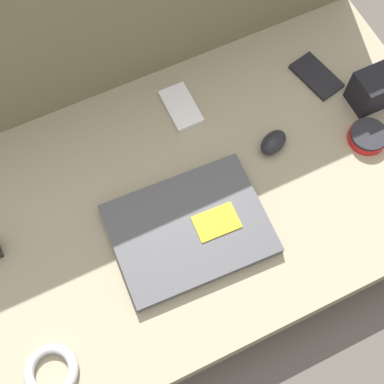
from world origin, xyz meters
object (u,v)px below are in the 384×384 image
at_px(phone_silver, 316,76).
at_px(laptop, 190,229).
at_px(computer_mouse, 273,142).
at_px(phone_small, 181,107).
at_px(speaker_puck, 368,136).
at_px(camera_pouch, 379,87).

bearing_deg(phone_silver, laptop, -166.02).
height_order(computer_mouse, phone_small, computer_mouse).
xyz_separation_m(laptop, speaker_puck, (0.45, 0.03, 0.00)).
relative_size(computer_mouse, phone_small, 0.71).
distance_m(laptop, speaker_puck, 0.45).
bearing_deg(phone_small, laptop, -111.58).
distance_m(laptop, camera_pouch, 0.54).
bearing_deg(computer_mouse, camera_pouch, -19.73).
xyz_separation_m(computer_mouse, speaker_puck, (0.20, -0.07, -0.01)).
xyz_separation_m(laptop, camera_pouch, (0.52, 0.11, 0.03)).
distance_m(computer_mouse, camera_pouch, 0.27).
xyz_separation_m(speaker_puck, camera_pouch, (0.07, 0.09, 0.03)).
bearing_deg(phone_small, phone_silver, -10.40).
distance_m(phone_small, camera_pouch, 0.45).
relative_size(laptop, speaker_puck, 3.84).
distance_m(speaker_puck, phone_small, 0.42).
height_order(laptop, computer_mouse, computer_mouse).
bearing_deg(phone_silver, computer_mouse, -159.87).
relative_size(phone_small, camera_pouch, 0.96).
relative_size(computer_mouse, speaker_puck, 0.95).
xyz_separation_m(phone_silver, phone_small, (-0.32, 0.06, 0.00)).
bearing_deg(camera_pouch, phone_silver, 130.69).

